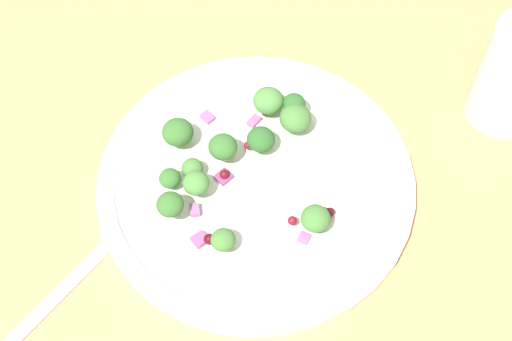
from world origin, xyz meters
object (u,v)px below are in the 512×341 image
broccoli_floret_0 (178,132)px  broccoli_floret_2 (192,168)px  broccoli_floret_1 (223,240)px  fork (71,281)px  plate (256,181)px

broccoli_floret_0 → broccoli_floret_2: broccoli_floret_0 is taller
broccoli_floret_0 → broccoli_floret_1: 11.67cm
broccoli_floret_0 → fork: bearing=-99.1°
plate → fork: size_ratio=1.57×
broccoli_floret_0 → broccoli_floret_1: bearing=-44.4°
broccoli_floret_1 → broccoli_floret_2: size_ratio=1.09×
plate → broccoli_floret_2: bearing=-160.2°
broccoli_floret_1 → broccoli_floret_2: 7.86cm
plate → broccoli_floret_2: (-5.39, -1.94, 1.61)cm
broccoli_floret_0 → fork: broccoli_floret_0 is taller
plate → broccoli_floret_1: broccoli_floret_1 is taller
fork → broccoli_floret_2: bearing=68.2°
broccoli_floret_1 → broccoli_floret_2: broccoli_floret_1 is taller
fork → plate: bearing=54.7°
plate → broccoli_floret_1: 7.69cm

